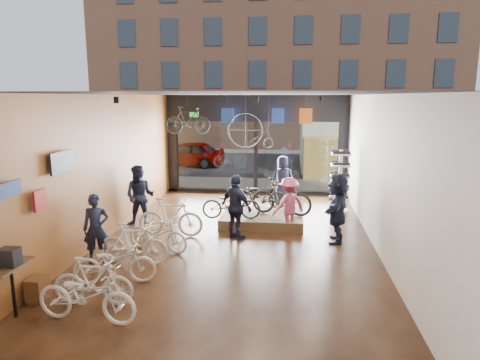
% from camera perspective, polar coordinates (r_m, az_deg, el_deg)
% --- Properties ---
extents(ground_plane, '(7.00, 12.00, 0.04)m').
position_cam_1_polar(ground_plane, '(11.26, -0.47, -8.45)').
color(ground_plane, black).
rests_on(ground_plane, ground).
extents(ceiling, '(7.00, 12.00, 0.04)m').
position_cam_1_polar(ceiling, '(10.61, -0.50, 11.49)').
color(ceiling, black).
rests_on(ceiling, ground).
extents(wall_left, '(0.04, 12.00, 3.80)m').
position_cam_1_polar(wall_left, '(11.74, -17.79, 1.51)').
color(wall_left, '#90541B').
rests_on(wall_left, ground).
extents(wall_right, '(0.04, 12.00, 3.80)m').
position_cam_1_polar(wall_right, '(10.90, 18.20, 0.79)').
color(wall_right, beige).
rests_on(wall_right, ground).
extents(wall_back, '(7.00, 0.04, 3.80)m').
position_cam_1_polar(wall_back, '(5.05, -9.35, -10.48)').
color(wall_back, beige).
rests_on(wall_back, ground).
extents(storefront, '(7.00, 0.26, 3.80)m').
position_cam_1_polar(storefront, '(16.68, 2.15, 4.73)').
color(storefront, black).
rests_on(storefront, ground).
extents(exit_sign, '(0.35, 0.06, 0.18)m').
position_cam_1_polar(exit_sign, '(16.84, -6.12, 8.66)').
color(exit_sign, '#198C26').
rests_on(exit_sign, storefront).
extents(street_road, '(30.00, 18.00, 0.02)m').
position_cam_1_polar(street_road, '(25.83, 3.76, 2.70)').
color(street_road, black).
rests_on(street_road, ground).
extents(sidewalk_near, '(30.00, 2.40, 0.12)m').
position_cam_1_polar(sidewalk_near, '(18.15, 2.42, -0.64)').
color(sidewalk_near, slate).
rests_on(sidewalk_near, ground).
extents(sidewalk_far, '(30.00, 2.00, 0.12)m').
position_cam_1_polar(sidewalk_far, '(29.78, 4.19, 3.94)').
color(sidewalk_far, slate).
rests_on(sidewalk_far, ground).
extents(opposite_building, '(26.00, 5.00, 14.00)m').
position_cam_1_polar(opposite_building, '(32.22, 4.59, 16.85)').
color(opposite_building, brown).
rests_on(opposite_building, ground).
extents(street_car, '(4.07, 1.64, 1.39)m').
position_cam_1_polar(street_car, '(23.41, -7.05, 3.51)').
color(street_car, gray).
rests_on(street_car, street_road).
extents(box_truck, '(2.37, 7.10, 2.80)m').
position_cam_1_polar(box_truck, '(21.72, 11.31, 4.67)').
color(box_truck, silver).
rests_on(box_truck, street_road).
extents(floor_bike_0, '(1.84, 0.77, 0.94)m').
position_cam_1_polar(floor_bike_0, '(7.84, -19.78, -14.28)').
color(floor_bike_0, beige).
rests_on(floor_bike_0, ground_plane).
extents(floor_bike_1, '(1.52, 0.46, 0.91)m').
position_cam_1_polar(floor_bike_1, '(8.40, -19.02, -12.62)').
color(floor_bike_1, beige).
rests_on(floor_bike_1, ground_plane).
extents(floor_bike_2, '(1.74, 0.92, 0.87)m').
position_cam_1_polar(floor_bike_2, '(9.16, -16.36, -10.55)').
color(floor_bike_2, beige).
rests_on(floor_bike_2, ground_plane).
extents(floor_bike_3, '(1.63, 0.49, 0.97)m').
position_cam_1_polar(floor_bike_3, '(10.03, -13.99, -8.22)').
color(floor_bike_3, beige).
rests_on(floor_bike_3, ground_plane).
extents(floor_bike_4, '(1.75, 1.02, 0.87)m').
position_cam_1_polar(floor_bike_4, '(10.76, -10.92, -7.04)').
color(floor_bike_4, beige).
rests_on(floor_bike_4, ground_plane).
extents(floor_bike_5, '(1.78, 0.53, 1.07)m').
position_cam_1_polar(floor_bike_5, '(11.76, -9.26, -4.90)').
color(floor_bike_5, beige).
rests_on(floor_bike_5, ground_plane).
extents(display_platform, '(2.40, 1.80, 0.30)m').
position_cam_1_polar(display_platform, '(12.85, 2.98, -5.17)').
color(display_platform, '#482A19').
rests_on(display_platform, ground_plane).
extents(display_bike_left, '(1.70, 0.70, 0.87)m').
position_cam_1_polar(display_bike_left, '(12.19, -1.18, -3.21)').
color(display_bike_left, black).
rests_on(display_bike_left, display_platform).
extents(display_bike_mid, '(1.90, 0.95, 1.10)m').
position_cam_1_polar(display_bike_mid, '(12.63, 5.54, -2.22)').
color(display_bike_mid, black).
rests_on(display_bike_mid, display_platform).
extents(display_bike_right, '(1.68, 0.74, 0.85)m').
position_cam_1_polar(display_bike_right, '(13.42, 2.75, -1.93)').
color(display_bike_right, black).
rests_on(display_bike_right, display_platform).
extents(customer_0, '(0.67, 0.55, 1.60)m').
position_cam_1_polar(customer_0, '(10.29, -18.62, -6.14)').
color(customer_0, '#161C33').
rests_on(customer_0, ground_plane).
extents(customer_1, '(0.88, 0.68, 1.80)m').
position_cam_1_polar(customer_1, '(12.72, -13.18, -2.12)').
color(customer_1, '#161C33').
rests_on(customer_1, ground_plane).
extents(customer_2, '(1.07, 0.95, 1.74)m').
position_cam_1_polar(customer_2, '(11.30, -0.50, -3.66)').
color(customer_2, '#161C33').
rests_on(customer_2, ground_plane).
extents(customer_3, '(1.15, 1.02, 1.54)m').
position_cam_1_polar(customer_3, '(12.06, 6.51, -3.27)').
color(customer_3, '#CC4C72').
rests_on(customer_3, ground_plane).
extents(customer_4, '(0.92, 0.70, 1.69)m').
position_cam_1_polar(customer_4, '(15.30, 5.70, 0.09)').
color(customer_4, '#161C33').
rests_on(customer_4, ground_plane).
extents(customer_5, '(0.79, 1.74, 1.81)m').
position_cam_1_polar(customer_5, '(11.38, 12.83, -3.65)').
color(customer_5, '#161C33').
rests_on(customer_5, ground_plane).
extents(sunglasses_rack, '(0.72, 0.65, 2.07)m').
position_cam_1_polar(sunglasses_rack, '(14.20, 13.16, -0.21)').
color(sunglasses_rack, white).
rests_on(sunglasses_rack, ground_plane).
extents(wall_merch, '(0.40, 2.40, 2.60)m').
position_cam_1_polar(wall_merch, '(8.81, -26.16, -6.18)').
color(wall_merch, navy).
rests_on(wall_merch, wall_left).
extents(penny_farthing, '(1.59, 0.06, 1.27)m').
position_cam_1_polar(penny_farthing, '(15.48, 1.69, 6.47)').
color(penny_farthing, black).
rests_on(penny_farthing, ceiling).
extents(hung_bike, '(1.63, 0.68, 0.95)m').
position_cam_1_polar(hung_bike, '(15.18, -7.00, 7.91)').
color(hung_bike, black).
rests_on(hung_bike, ceiling).
extents(jersey_left, '(0.45, 0.03, 0.55)m').
position_cam_1_polar(jersey_left, '(15.91, -1.70, 8.58)').
color(jersey_left, '#1E3F99').
rests_on(jersey_left, ceiling).
extents(jersey_mid, '(0.45, 0.03, 0.55)m').
position_cam_1_polar(jersey_mid, '(15.75, 5.06, 8.51)').
color(jersey_mid, '#1E3F99').
rests_on(jersey_mid, ceiling).
extents(jersey_right, '(0.45, 0.03, 0.55)m').
position_cam_1_polar(jersey_right, '(15.75, 8.77, 8.43)').
color(jersey_right, '#CC5919').
rests_on(jersey_right, ceiling).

